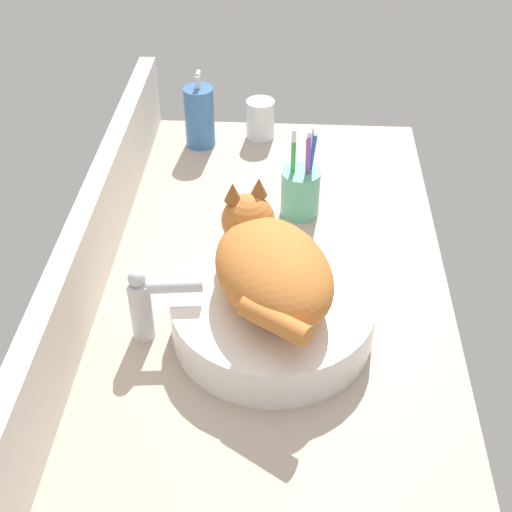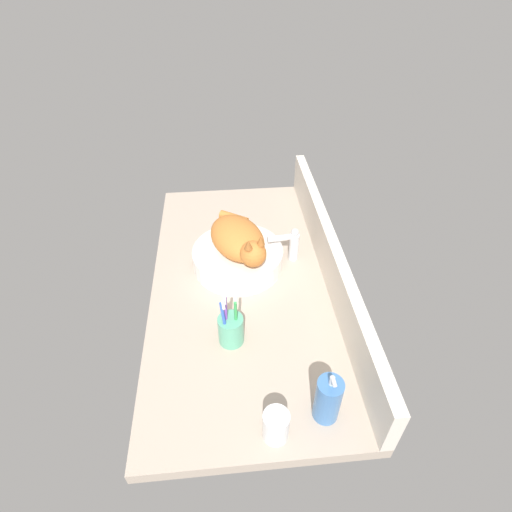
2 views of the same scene
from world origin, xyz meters
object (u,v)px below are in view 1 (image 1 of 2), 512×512
(faucet, at_px, (147,302))
(water_glass, at_px, (260,121))
(cat, at_px, (270,265))
(toothbrush_cup, at_px, (300,191))
(soap_dispenser, at_px, (200,116))
(sink_basin, at_px, (273,315))

(faucet, distance_m, water_glass, 0.67)
(cat, bearing_deg, toothbrush_cup, -8.26)
(cat, xyz_separation_m, toothbrush_cup, (0.33, -0.05, -0.08))
(faucet, distance_m, soap_dispenser, 0.62)
(sink_basin, relative_size, soap_dispenser, 1.89)
(faucet, xyz_separation_m, water_glass, (0.66, -0.14, -0.03))
(sink_basin, bearing_deg, soap_dispenser, 17.43)
(sink_basin, distance_m, water_glass, 0.64)
(toothbrush_cup, bearing_deg, water_glass, 17.43)
(cat, distance_m, toothbrush_cup, 0.34)
(water_glass, bearing_deg, faucet, 167.74)
(cat, bearing_deg, water_glass, 4.29)
(sink_basin, bearing_deg, faucet, 95.71)
(faucet, height_order, soap_dispenser, soap_dispenser)
(faucet, distance_m, toothbrush_cup, 0.43)
(toothbrush_cup, bearing_deg, faucet, 146.44)
(soap_dispenser, bearing_deg, cat, -162.76)
(faucet, bearing_deg, sink_basin, -84.29)
(soap_dispenser, distance_m, water_glass, 0.14)
(soap_dispenser, height_order, toothbrush_cup, toothbrush_cup)
(soap_dispenser, xyz_separation_m, toothbrush_cup, (-0.26, -0.23, -0.02))
(cat, distance_m, water_glass, 0.63)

